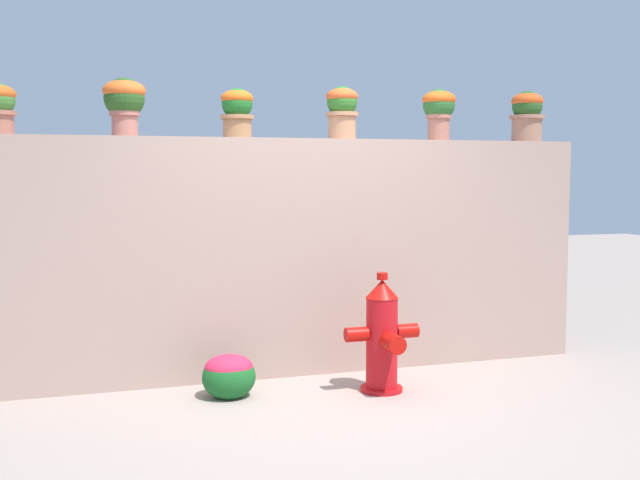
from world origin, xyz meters
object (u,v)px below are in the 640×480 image
potted_plant_2 (237,109)px  potted_plant_3 (342,108)px  fire_hydrant (382,338)px  potted_plant_4 (439,108)px  potted_plant_5 (527,113)px  flower_bush_left (229,374)px  potted_plant_1 (124,100)px

potted_plant_2 → potted_plant_3: (0.87, 0.06, 0.03)m
fire_hydrant → potted_plant_3: bearing=92.5°
potted_plant_4 → potted_plant_5: 0.87m
flower_bush_left → fire_hydrant: bearing=-10.5°
potted_plant_4 → flower_bush_left: size_ratio=1.11×
potted_plant_5 → potted_plant_2: bearing=-178.7°
potted_plant_1 → potted_plant_2: bearing=-5.2°
fire_hydrant → potted_plant_2: bearing=141.2°
potted_plant_4 → potted_plant_1: bearing=178.8°
potted_plant_2 → potted_plant_3: size_ratio=0.89×
potted_plant_4 → flower_bush_left: potted_plant_4 is taller
potted_plant_2 → flower_bush_left: size_ratio=0.98×
potted_plant_1 → fire_hydrant: bearing=-24.8°
potted_plant_3 → potted_plant_4: size_ratio=0.99×
potted_plant_3 → potted_plant_5: bearing=-0.0°
potted_plant_1 → potted_plant_5: 3.39m
potted_plant_1 → potted_plant_2: 0.83m
potted_plant_2 → potted_plant_4: size_ratio=0.88×
potted_plant_2 → flower_bush_left: 1.98m
potted_plant_4 → fire_hydrant: 2.04m
potted_plant_1 → fire_hydrant: (1.72, -0.80, -1.72)m
potted_plant_2 → potted_plant_5: bearing=1.3°
potted_plant_1 → flower_bush_left: (0.64, -0.60, -1.95)m
potted_plant_2 → potted_plant_4: (1.70, 0.02, 0.05)m
potted_plant_1 → potted_plant_3: (1.69, -0.01, -0.02)m
potted_plant_4 → fire_hydrant: (-0.80, -0.74, -1.72)m
potted_plant_2 → potted_plant_5: potted_plant_5 is taller
fire_hydrant → potted_plant_4: bearing=42.8°
potted_plant_3 → potted_plant_4: 0.84m
potted_plant_5 → potted_plant_3: bearing=180.0°
potted_plant_1 → potted_plant_2: (0.83, -0.08, -0.05)m
potted_plant_1 → potted_plant_3: 1.69m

